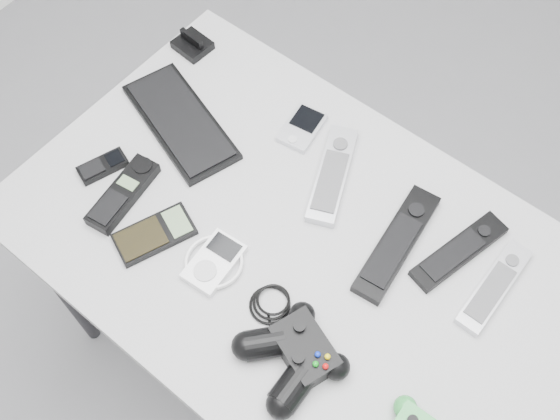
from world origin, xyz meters
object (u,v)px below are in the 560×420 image
Objects in this scene: remote_silver_a at (332,174)px; calculator at (154,234)px; controller_black at (296,353)px; mobile_phone at (103,166)px; desk at (298,258)px; remote_black_a at (397,243)px; remote_silver_b at (495,286)px; mp3_player at (214,262)px; remote_black_b at (459,251)px; pda at (302,128)px; pda_keyboard at (181,121)px; cordless_handset at (123,193)px.

remote_silver_a is 1.53× the size of calculator.
mobile_phone is at bearing -167.10° from controller_black.
desk is 4.82× the size of remote_silver_a.
remote_silver_b is at bearing 5.22° from remote_black_a.
remote_silver_b and mp3_player have the same top height.
remote_silver_b is at bearing 50.78° from calculator.
mp3_player reaches higher than remote_black_b.
remote_black_a is 0.28m from controller_black.
remote_black_a reaches higher than pda.
calculator is (0.18, -0.04, -0.00)m from mobile_phone.
controller_black is (0.49, -0.24, 0.02)m from pda_keyboard.
remote_silver_b is 0.62m from calculator.
calculator reaches higher than desk.
remote_black_a is 1.46× the size of cordless_handset.
mobile_phone is 0.53m from controller_black.
desk is at bearing -130.77° from remote_black_b.
remote_silver_a is (-0.04, 0.16, 0.07)m from desk.
remote_silver_b is 2.07× the size of mobile_phone.
remote_black_b reaches higher than mobile_phone.
controller_black is at bearing -13.97° from cordless_handset.
pda_keyboard is at bearing 169.64° from desk.
pda is 0.90× the size of mp3_player.
pda_keyboard is 0.26m from calculator.
remote_silver_b is at bearing -16.31° from pda.
cordless_handset is (-0.46, -0.24, 0.00)m from remote_black_a.
mobile_phone is 0.56× the size of cordless_handset.
desk is 0.28m from calculator.
remote_black_a reaches higher than desk.
remote_black_a reaches higher than calculator.
calculator is at bearing 5.55° from mobile_phone.
remote_black_b reaches higher than desk.
remote_black_b is at bearing 19.35° from cordless_handset.
pda_keyboard is at bearing 172.25° from remote_silver_a.
remote_silver_a is 1.93× the size of mp3_player.
mobile_phone is at bearing 171.53° from mp3_player.
remote_silver_b reaches higher than pda.
mp3_player is at bearing -171.69° from controller_black.
calculator is (-0.46, -0.32, -0.00)m from remote_black_b.
cordless_handset is at bearing -156.87° from remote_silver_b.
pda is 0.40m from remote_black_b.
controller_black reaches higher than remote_black_a.
remote_black_b is 0.09m from remote_silver_b.
desk is 0.27m from pda.
remote_black_b is at bearing 91.69° from controller_black.
remote_black_b is (0.60, 0.10, 0.00)m from pda_keyboard.
cordless_handset reaches higher than pda.
cordless_handset is (0.03, -0.20, 0.00)m from pda_keyboard.
remote_silver_b is 0.72× the size of controller_black.
calculator is (-0.54, -0.30, -0.00)m from remote_silver_b.
mobile_phone is 0.84× the size of mp3_player.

